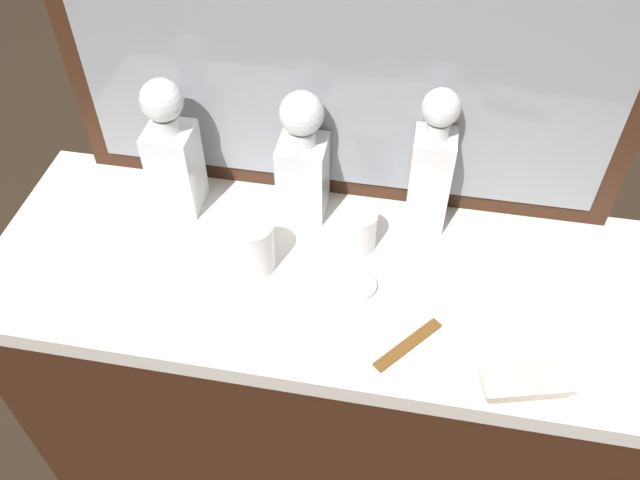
{
  "coord_description": "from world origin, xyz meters",
  "views": [
    {
      "loc": [
        0.14,
        -0.78,
        1.8
      ],
      "look_at": [
        0.0,
        0.0,
        0.95
      ],
      "focal_mm": 37.24,
      "sensor_mm": 36.0,
      "label": 1
    }
  ],
  "objects_px": {
    "crystal_decanter_far_left": "(431,173)",
    "silver_brush_front": "(525,381)",
    "crystal_tumbler_far_right": "(357,230)",
    "porcelain_dish": "(359,286)",
    "crystal_decanter_rear": "(174,159)",
    "crystal_tumbler_left": "(254,248)",
    "crystal_decanter_far_right": "(303,167)",
    "tortoiseshell_comb": "(408,345)"
  },
  "relations": [
    {
      "from": "crystal_tumbler_left",
      "to": "crystal_tumbler_far_right",
      "type": "bearing_deg",
      "value": 26.07
    },
    {
      "from": "porcelain_dish",
      "to": "crystal_decanter_rear",
      "type": "bearing_deg",
      "value": 157.68
    },
    {
      "from": "crystal_decanter_rear",
      "to": "crystal_tumbler_far_right",
      "type": "height_order",
      "value": "crystal_decanter_rear"
    },
    {
      "from": "crystal_decanter_far_left",
      "to": "silver_brush_front",
      "type": "height_order",
      "value": "crystal_decanter_far_left"
    },
    {
      "from": "crystal_decanter_far_left",
      "to": "crystal_decanter_far_right",
      "type": "distance_m",
      "value": 0.24
    },
    {
      "from": "crystal_tumbler_left",
      "to": "crystal_tumbler_far_right",
      "type": "height_order",
      "value": "crystal_tumbler_left"
    },
    {
      "from": "crystal_tumbler_far_right",
      "to": "porcelain_dish",
      "type": "height_order",
      "value": "crystal_tumbler_far_right"
    },
    {
      "from": "silver_brush_front",
      "to": "crystal_decanter_far_right",
      "type": "bearing_deg",
      "value": 141.55
    },
    {
      "from": "silver_brush_front",
      "to": "crystal_tumbler_far_right",
      "type": "bearing_deg",
      "value": 140.01
    },
    {
      "from": "tortoiseshell_comb",
      "to": "crystal_decanter_far_right",
      "type": "bearing_deg",
      "value": 128.71
    },
    {
      "from": "crystal_decanter_far_right",
      "to": "porcelain_dish",
      "type": "distance_m",
      "value": 0.25
    },
    {
      "from": "tortoiseshell_comb",
      "to": "crystal_decanter_far_left",
      "type": "bearing_deg",
      "value": 89.31
    },
    {
      "from": "crystal_decanter_far_left",
      "to": "crystal_tumbler_far_right",
      "type": "xyz_separation_m",
      "value": [
        -0.12,
        -0.09,
        -0.08
      ]
    },
    {
      "from": "crystal_decanter_rear",
      "to": "crystal_decanter_far_right",
      "type": "xyz_separation_m",
      "value": [
        0.24,
        0.03,
        -0.01
      ]
    },
    {
      "from": "crystal_decanter_rear",
      "to": "porcelain_dish",
      "type": "relative_size",
      "value": 4.51
    },
    {
      "from": "silver_brush_front",
      "to": "porcelain_dish",
      "type": "distance_m",
      "value": 0.32
    },
    {
      "from": "crystal_decanter_far_right",
      "to": "tortoiseshell_comb",
      "type": "height_order",
      "value": "crystal_decanter_far_right"
    },
    {
      "from": "crystal_decanter_far_right",
      "to": "crystal_tumbler_far_right",
      "type": "height_order",
      "value": "crystal_decanter_far_right"
    },
    {
      "from": "crystal_decanter_rear",
      "to": "porcelain_dish",
      "type": "xyz_separation_m",
      "value": [
        0.38,
        -0.16,
        -0.11
      ]
    },
    {
      "from": "porcelain_dish",
      "to": "crystal_tumbler_far_right",
      "type": "bearing_deg",
      "value": 100.73
    },
    {
      "from": "crystal_tumbler_left",
      "to": "tortoiseshell_comb",
      "type": "relative_size",
      "value": 0.85
    },
    {
      "from": "crystal_decanter_far_right",
      "to": "crystal_decanter_far_left",
      "type": "bearing_deg",
      "value": 2.06
    },
    {
      "from": "crystal_decanter_rear",
      "to": "silver_brush_front",
      "type": "distance_m",
      "value": 0.74
    },
    {
      "from": "crystal_tumbler_far_right",
      "to": "tortoiseshell_comb",
      "type": "xyz_separation_m",
      "value": [
        0.12,
        -0.21,
        -0.03
      ]
    },
    {
      "from": "crystal_tumbler_left",
      "to": "tortoiseshell_comb",
      "type": "bearing_deg",
      "value": -23.57
    },
    {
      "from": "crystal_decanter_far_right",
      "to": "porcelain_dish",
      "type": "relative_size",
      "value": 4.27
    },
    {
      "from": "crystal_decanter_far_right",
      "to": "crystal_decanter_rear",
      "type": "bearing_deg",
      "value": -173.46
    },
    {
      "from": "crystal_decanter_rear",
      "to": "crystal_tumbler_far_right",
      "type": "relative_size",
      "value": 3.43
    },
    {
      "from": "porcelain_dish",
      "to": "tortoiseshell_comb",
      "type": "height_order",
      "value": "porcelain_dish"
    },
    {
      "from": "crystal_decanter_far_left",
      "to": "silver_brush_front",
      "type": "distance_m",
      "value": 0.41
    },
    {
      "from": "crystal_decanter_rear",
      "to": "crystal_decanter_far_right",
      "type": "bearing_deg",
      "value": 6.54
    },
    {
      "from": "crystal_decanter_rear",
      "to": "silver_brush_front",
      "type": "relative_size",
      "value": 1.86
    },
    {
      "from": "crystal_tumbler_far_right",
      "to": "silver_brush_front",
      "type": "distance_m",
      "value": 0.4
    },
    {
      "from": "crystal_decanter_rear",
      "to": "tortoiseshell_comb",
      "type": "height_order",
      "value": "crystal_decanter_rear"
    },
    {
      "from": "crystal_tumbler_left",
      "to": "crystal_decanter_rear",
      "type": "bearing_deg",
      "value": 143.7
    },
    {
      "from": "crystal_tumbler_left",
      "to": "porcelain_dish",
      "type": "xyz_separation_m",
      "value": [
        0.2,
        -0.02,
        -0.04
      ]
    },
    {
      "from": "crystal_tumbler_left",
      "to": "silver_brush_front",
      "type": "xyz_separation_m",
      "value": [
        0.48,
        -0.17,
        -0.04
      ]
    },
    {
      "from": "porcelain_dish",
      "to": "crystal_decanter_far_right",
      "type": "bearing_deg",
      "value": 126.57
    },
    {
      "from": "crystal_tumbler_far_right",
      "to": "tortoiseshell_comb",
      "type": "distance_m",
      "value": 0.25
    },
    {
      "from": "crystal_decanter_far_left",
      "to": "tortoiseshell_comb",
      "type": "distance_m",
      "value": 0.32
    },
    {
      "from": "silver_brush_front",
      "to": "porcelain_dish",
      "type": "bearing_deg",
      "value": 152.16
    },
    {
      "from": "crystal_tumbler_left",
      "to": "porcelain_dish",
      "type": "distance_m",
      "value": 0.2
    }
  ]
}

